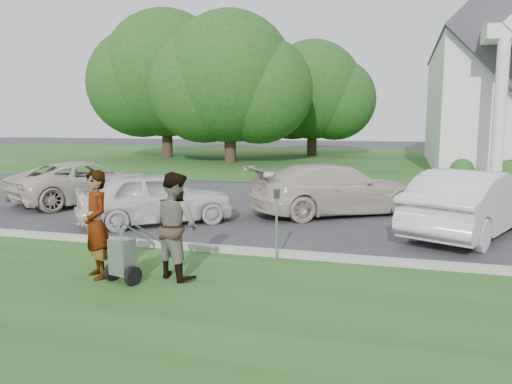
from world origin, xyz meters
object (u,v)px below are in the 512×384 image
at_px(person_right, 175,226).
at_px(car_b, 156,198).
at_px(tree_far, 166,80).
at_px(striping_cart, 123,258).
at_px(car_a, 87,182).
at_px(tree_back, 313,95).
at_px(parking_meter_near, 277,215).
at_px(person_left, 96,225).
at_px(car_c, 336,189).
at_px(tree_left, 230,83).
at_px(car_d, 470,203).

relative_size(person_right, car_b, 0.45).
relative_size(tree_far, striping_cart, 9.73).
height_order(person_right, car_a, person_right).
distance_m(tree_back, parking_meter_near, 30.30).
bearing_deg(parking_meter_near, person_left, -145.27).
distance_m(striping_cart, person_right, 1.01).
bearing_deg(car_c, tree_left, -5.79).
relative_size(parking_meter_near, car_c, 0.28).
distance_m(tree_left, tree_far, 6.73).
xyz_separation_m(tree_left, parking_meter_near, (8.53, -21.71, -4.20)).
bearing_deg(car_b, car_c, -97.20).
bearing_deg(car_d, person_left, 63.77).
distance_m(tree_far, car_c, 25.02).
bearing_deg(person_right, striping_cart, 62.12).
xyz_separation_m(tree_back, car_a, (-3.28, -24.62, -4.04)).
xyz_separation_m(car_b, car_c, (4.41, 2.71, 0.04)).
distance_m(person_right, car_c, 7.07).
distance_m(tree_back, person_left, 31.89).
bearing_deg(tree_left, parking_meter_near, -68.55).
height_order(striping_cart, car_a, car_a).
bearing_deg(person_right, tree_back, -59.04).
relative_size(striping_cart, car_a, 0.24).
distance_m(tree_back, car_a, 25.16).
bearing_deg(striping_cart, car_d, 58.18).
xyz_separation_m(person_right, car_a, (-6.37, 6.59, -0.24)).
bearing_deg(car_c, parking_meter_near, 140.41).
distance_m(tree_back, person_right, 31.59).
bearing_deg(tree_left, tree_back, 63.43).
bearing_deg(striping_cart, car_a, 144.32).
distance_m(striping_cart, car_c, 7.81).
bearing_deg(person_right, person_left, 42.39).
distance_m(parking_meter_near, car_b, 4.73).
xyz_separation_m(tree_left, car_c, (9.00, -16.40, -4.37)).
xyz_separation_m(tree_back, person_left, (1.80, -31.61, -3.79)).
bearing_deg(car_a, tree_left, -61.36).
height_order(parking_meter_near, car_a, parking_meter_near).
bearing_deg(tree_far, person_right, -63.44).
bearing_deg(tree_far, car_b, -64.40).
bearing_deg(tree_far, tree_back, 26.56).
bearing_deg(tree_back, person_left, -86.75).
bearing_deg(person_right, car_b, -33.26).
distance_m(person_right, car_a, 9.17).
height_order(striping_cart, person_left, person_left).
height_order(person_left, car_d, person_left).
bearing_deg(person_left, person_right, 55.04).
relative_size(striping_cart, parking_meter_near, 0.83).
relative_size(person_left, car_b, 0.46).
bearing_deg(car_a, striping_cart, 154.59).
height_order(person_right, parking_meter_near, person_right).
bearing_deg(striping_cart, tree_back, 110.17).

